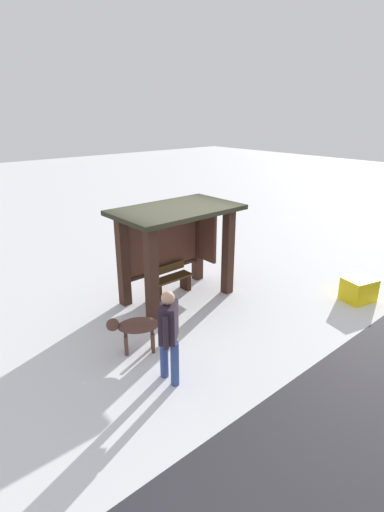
{
  "coord_description": "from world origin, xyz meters",
  "views": [
    {
      "loc": [
        -5.3,
        -6.66,
        4.26
      ],
      "look_at": [
        0.1,
        -0.4,
        1.16
      ],
      "focal_mm": 27.43,
      "sensor_mm": 36.0,
      "label": 1
    }
  ],
  "objects_px": {
    "person_walking": "(169,330)",
    "bus_shelter": "(176,234)",
    "dog": "(135,327)",
    "bench_left_inside": "(171,281)",
    "grit_bin": "(359,290)"
  },
  "relations": [
    {
      "from": "bench_left_inside",
      "to": "grit_bin",
      "type": "distance_m",
      "value": 4.48
    },
    {
      "from": "person_walking",
      "to": "bus_shelter",
      "type": "bearing_deg",
      "value": 49.15
    },
    {
      "from": "bench_left_inside",
      "to": "grit_bin",
      "type": "bearing_deg",
      "value": -45.32
    },
    {
      "from": "grit_bin",
      "to": "dog",
      "type": "bearing_deg",
      "value": 162.16
    },
    {
      "from": "bus_shelter",
      "to": "person_walking",
      "type": "xyz_separation_m",
      "value": [
        -2.1,
        -2.42,
        -0.61
      ]
    },
    {
      "from": "dog",
      "to": "grit_bin",
      "type": "xyz_separation_m",
      "value": [
        5.15,
        -1.66,
        -0.25
      ]
    },
    {
      "from": "bus_shelter",
      "to": "dog",
      "type": "xyz_separation_m",
      "value": [
        -2.07,
        -1.36,
        -1.04
      ]
    },
    {
      "from": "bench_left_inside",
      "to": "person_walking",
      "type": "relative_size",
      "value": 0.67
    },
    {
      "from": "bench_left_inside",
      "to": "person_walking",
      "type": "distance_m",
      "value": 3.35
    },
    {
      "from": "bus_shelter",
      "to": "grit_bin",
      "type": "xyz_separation_m",
      "value": [
        3.09,
        -3.02,
        -1.29
      ]
    },
    {
      "from": "bus_shelter",
      "to": "bench_left_inside",
      "type": "bearing_deg",
      "value": 109.99
    },
    {
      "from": "bench_left_inside",
      "to": "dog",
      "type": "bearing_deg",
      "value": -142.76
    },
    {
      "from": "dog",
      "to": "grit_bin",
      "type": "relative_size",
      "value": 1.38
    },
    {
      "from": "bench_left_inside",
      "to": "person_walking",
      "type": "height_order",
      "value": "person_walking"
    },
    {
      "from": "bench_left_inside",
      "to": "dog",
      "type": "height_order",
      "value": "dog"
    }
  ]
}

